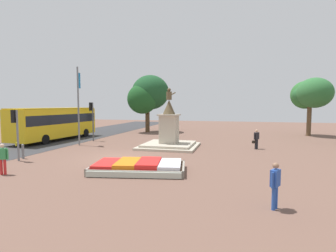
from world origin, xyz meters
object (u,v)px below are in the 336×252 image
Objects in this scene: traffic_light_near_crossing at (16,126)px; traffic_light_mid_block at (92,115)px; banner_pole at (78,104)px; pedestrian_with_handbag at (256,138)px; pedestrian_crossing_plaza at (3,157)px; kerb_bollard_mid_a at (23,151)px; city_bus at (55,122)px; flower_planter at (139,167)px; statue_monument at (169,135)px; pedestrian_near_planter at (275,183)px.

traffic_light_near_crossing is 0.85× the size of traffic_light_mid_block.
banner_pole reaches higher than pedestrian_with_handbag.
pedestrian_crossing_plaza is 4.14m from kerb_bollard_mid_a.
banner_pole is 10.10m from pedestrian_crossing_plaza.
banner_pole is (0.36, -2.76, 1.02)m from traffic_light_mid_block.
pedestrian_crossing_plaza reaches higher than pedestrian_with_handbag.
banner_pole is 5.11m from city_bus.
traffic_light_near_crossing is 9.45m from traffic_light_mid_block.
pedestrian_with_handbag is at bearing 54.46° from flower_planter.
traffic_light_mid_block is at bearing 97.52° from banner_pole.
flower_planter is at bearing -86.91° from statue_monument.
traffic_light_near_crossing is at bearing -65.33° from city_bus.
statue_monument reaches higher than kerb_bollard_mid_a.
kerb_bollard_mid_a is (-8.09, -6.93, -0.54)m from statue_monument.
pedestrian_crossing_plaza is at bearing -79.54° from traffic_light_mid_block.
statue_monument is 8.56m from traffic_light_mid_block.
statue_monument is at bearing 43.81° from traffic_light_near_crossing.
statue_monument reaches higher than city_bus.
pedestrian_crossing_plaza is at bearing -62.80° from city_bus.
pedestrian_near_planter is (14.58, -4.12, -1.31)m from traffic_light_near_crossing.
city_bus is 6.42× the size of pedestrian_with_handbag.
pedestrian_near_planter is 1.01× the size of pedestrian_crossing_plaza.
statue_monument is 1.53× the size of traffic_light_near_crossing.
pedestrian_with_handbag is at bearing 7.14° from banner_pole.
traffic_light_near_crossing is 2.01× the size of pedestrian_near_planter.
banner_pole is (-7.86, -0.91, 2.55)m from statue_monument.
banner_pole is (-8.30, 7.26, 3.35)m from flower_planter.
kerb_bollard_mid_a is at bearing 171.74° from flower_planter.
pedestrian_near_planter is at bearing -36.64° from banner_pole.
pedestrian_crossing_plaza is at bearing -119.65° from statue_monument.
flower_planter is at bearing -41.19° from banner_pole.
statue_monument is 11.03m from traffic_light_near_crossing.
pedestrian_near_planter is (14.89, -13.56, -1.67)m from traffic_light_mid_block.
traffic_light_near_crossing is at bearing 176.04° from flower_planter.
pedestrian_near_planter is (6.23, -3.54, 0.66)m from flower_planter.
pedestrian_with_handbag is at bearing 29.87° from traffic_light_near_crossing.
pedestrian_near_planter is at bearing -60.34° from statue_monument.
pedestrian_crossing_plaza is at bearing -160.35° from flower_planter.
city_bus is 10.29× the size of kerb_bollard_mid_a.
statue_monument is at bearing -6.76° from city_bus.
traffic_light_mid_block is at bearing 6.22° from city_bus.
statue_monument reaches higher than traffic_light_near_crossing.
traffic_light_near_crossing is at bearing 164.22° from pedestrian_near_planter.
traffic_light_near_crossing is (-8.35, 0.58, 1.97)m from flower_planter.
kerb_bollard_mid_a is at bearing -152.36° from pedestrian_with_handbag.
flower_planter is at bearing 19.65° from pedestrian_crossing_plaza.
pedestrian_crossing_plaza is 1.62× the size of kerb_bollard_mid_a.
traffic_light_mid_block is 0.38× the size of city_bus.
flower_planter is 6.82m from pedestrian_crossing_plaza.
city_bus reaches higher than pedestrian_with_handbag.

